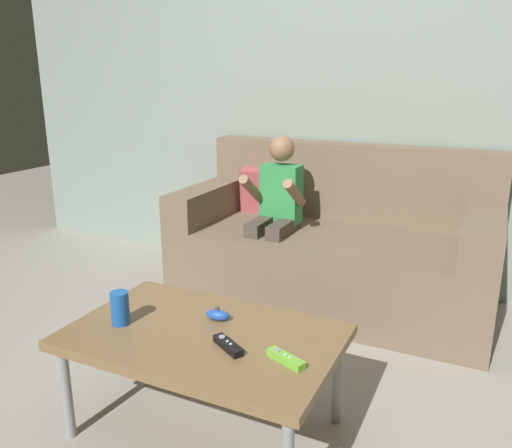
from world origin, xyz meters
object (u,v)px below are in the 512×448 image
game_remote_lime_far_corner (286,359)px  nunchuk_blue (217,315)px  person_seated_on_couch (275,210)px  coffee_table (204,341)px  couch (332,248)px  soda_can (120,308)px  game_remote_black_near_edge (228,345)px

game_remote_lime_far_corner → nunchuk_blue: bearing=154.6°
person_seated_on_couch → coffee_table: 1.16m
nunchuk_blue → couch: bearing=87.0°
person_seated_on_couch → soda_can: (-0.08, -1.20, -0.09)m
game_remote_black_near_edge → soda_can: (-0.43, -0.01, 0.05)m
nunchuk_blue → soda_can: size_ratio=0.77×
coffee_table → game_remote_lime_far_corner: bearing=-9.3°
game_remote_black_near_edge → nunchuk_blue: bearing=128.9°
person_seated_on_couch → soda_can: person_seated_on_couch is taller
coffee_table → soda_can: size_ratio=7.71×
game_remote_black_near_edge → nunchuk_blue: size_ratio=1.47×
soda_can → couch: bearing=75.2°
person_seated_on_couch → game_remote_lime_far_corner: 1.31m
couch → nunchuk_blue: couch is taller
person_seated_on_couch → soda_can: 1.20m
soda_can → person_seated_on_couch: bearing=86.0°
game_remote_lime_far_corner → soda_can: soda_can is taller
person_seated_on_couch → game_remote_black_near_edge: (0.35, -1.19, -0.14)m
coffee_table → couch: bearing=87.3°
couch → coffee_table: (-0.06, -1.31, 0.05)m
game_remote_black_near_edge → soda_can: size_ratio=1.13×
person_seated_on_couch → game_remote_black_near_edge: person_seated_on_couch is taller
couch → person_seated_on_couch: size_ratio=1.83×
game_remote_black_near_edge → person_seated_on_couch: bearing=106.4°
game_remote_black_near_edge → game_remote_lime_far_corner: 0.20m
game_remote_black_near_edge → game_remote_lime_far_corner: size_ratio=0.97×
couch → coffee_table: couch is taller
couch → coffee_table: size_ratio=1.83×
person_seated_on_couch → game_remote_black_near_edge: 1.25m
soda_can → game_remote_black_near_edge: bearing=1.4°
couch → game_remote_black_near_edge: (0.07, -1.37, 0.10)m
nunchuk_blue → coffee_table: bearing=-88.9°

